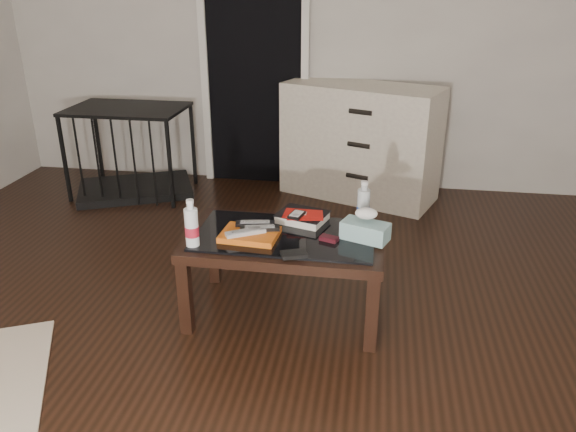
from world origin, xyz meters
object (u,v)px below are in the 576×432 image
(coffee_table, at_px, (285,245))
(textbook, at_px, (302,217))
(dresser, at_px, (360,142))
(pet_crate, at_px, (133,166))
(water_bottle_right, at_px, (363,203))
(water_bottle_left, at_px, (191,223))
(tissue_box, at_px, (365,231))

(coffee_table, bearing_deg, textbook, 70.17)
(dresser, bearing_deg, pet_crate, -151.94)
(dresser, bearing_deg, water_bottle_right, -66.34)
(water_bottle_right, bearing_deg, water_bottle_left, -154.31)
(dresser, relative_size, pet_crate, 1.22)
(water_bottle_right, height_order, tissue_box, water_bottle_right)
(pet_crate, height_order, water_bottle_right, pet_crate)
(water_bottle_left, distance_m, water_bottle_right, 0.90)
(pet_crate, bearing_deg, water_bottle_left, -82.35)
(textbook, bearing_deg, coffee_table, -92.81)
(coffee_table, relative_size, water_bottle_right, 4.20)
(pet_crate, xyz_separation_m, tissue_box, (1.93, -1.58, 0.28))
(coffee_table, xyz_separation_m, water_bottle_right, (0.38, 0.19, 0.18))
(water_bottle_left, distance_m, tissue_box, 0.85)
(textbook, bearing_deg, water_bottle_left, -125.49)
(textbook, height_order, water_bottle_left, water_bottle_left)
(pet_crate, relative_size, water_bottle_left, 4.48)
(water_bottle_right, xyz_separation_m, tissue_box, (0.02, -0.19, -0.07))
(pet_crate, distance_m, water_bottle_right, 2.39)
(textbook, distance_m, water_bottle_right, 0.33)
(coffee_table, height_order, water_bottle_left, water_bottle_left)
(pet_crate, relative_size, water_bottle_right, 4.48)
(pet_crate, relative_size, tissue_box, 4.64)
(textbook, distance_m, water_bottle_left, 0.62)
(coffee_table, bearing_deg, dresser, 80.40)
(dresser, relative_size, water_bottle_right, 5.46)
(tissue_box, bearing_deg, dresser, 113.62)
(tissue_box, bearing_deg, textbook, 173.38)
(water_bottle_right, bearing_deg, pet_crate, 143.98)
(textbook, height_order, water_bottle_right, water_bottle_right)
(textbook, relative_size, tissue_box, 1.09)
(tissue_box, bearing_deg, water_bottle_left, -145.84)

